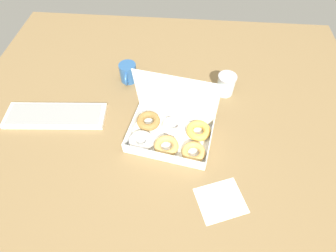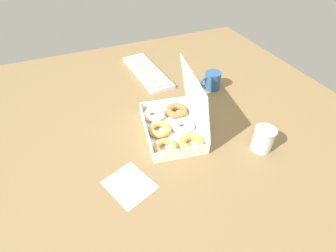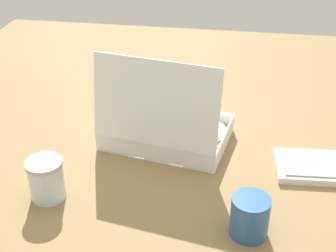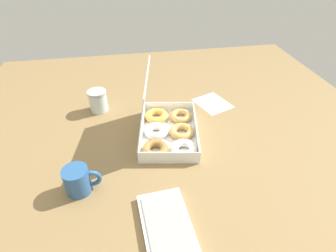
{
  "view_description": "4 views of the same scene",
  "coord_description": "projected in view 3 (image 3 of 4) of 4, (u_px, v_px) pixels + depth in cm",
  "views": [
    {
      "loc": [
        7.04,
        -57.6,
        88.27
      ],
      "look_at": [
        1.83,
        4.73,
        4.5
      ],
      "focal_mm": 28.0,
      "sensor_mm": 36.0,
      "label": 1
    },
    {
      "loc": [
        77.97,
        -31.96,
        74.23
      ],
      "look_at": [
        4.22,
        -0.27,
        4.59
      ],
      "focal_mm": 28.0,
      "sensor_mm": 36.0,
      "label": 2
    },
    {
      "loc": [
        -14.52,
        108.72,
        69.45
      ],
      "look_at": [
        2.36,
        3.86,
        5.72
      ],
      "focal_mm": 50.0,
      "sensor_mm": 36.0,
      "label": 3
    },
    {
      "loc": [
        -77.43,
        16.24,
        67.06
      ],
      "look_at": [
        5.02,
        1.94,
        2.85
      ],
      "focal_mm": 28.0,
      "sensor_mm": 36.0,
      "label": 4
    }
  ],
  "objects": [
    {
      "name": "ground_plane",
      "position": [
        179.0,
        140.0,
        1.3
      ],
      "size": [
        180.0,
        180.0,
        2.0
      ],
      "primitive_type": "cube",
      "color": "olive"
    },
    {
      "name": "donut_box",
      "position": [
        166.0,
        132.0,
        1.26
      ],
      "size": [
        35.56,
        27.16,
        26.82
      ],
      "color": "white",
      "rests_on": "ground_plane"
    },
    {
      "name": "coffee_mug",
      "position": [
        250.0,
        215.0,
        0.96
      ],
      "size": [
        7.99,
        11.52,
        8.99
      ],
      "color": "#2C5A91",
      "rests_on": "ground_plane"
    },
    {
      "name": "glass_jar",
      "position": [
        46.0,
        179.0,
        1.05
      ],
      "size": [
        8.3,
        8.3,
        9.8
      ],
      "color": "silver",
      "rests_on": "ground_plane"
    },
    {
      "name": "paper_napkin",
      "position": [
        120.0,
        95.0,
        1.52
      ],
      "size": [
        19.6,
        18.24,
        0.15
      ],
      "primitive_type": "cube",
      "rotation": [
        0.0,
        0.0,
        0.37
      ],
      "color": "white",
      "rests_on": "ground_plane"
    }
  ]
}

